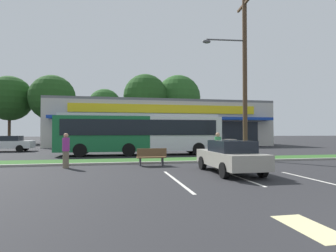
% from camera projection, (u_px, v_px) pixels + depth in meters
% --- Properties ---
extents(grass_median, '(56.00, 2.20, 0.12)m').
position_uv_depth(grass_median, '(209.00, 159.00, 17.98)').
color(grass_median, '#2D5B23').
rests_on(grass_median, ground_plane).
extents(curb_lip, '(56.00, 0.24, 0.12)m').
position_uv_depth(curb_lip, '(216.00, 161.00, 16.79)').
color(curb_lip, '#99968C').
rests_on(curb_lip, ground_plane).
extents(parking_stripe_0, '(0.12, 4.80, 0.01)m').
position_uv_depth(parking_stripe_0, '(176.00, 180.00, 10.44)').
color(parking_stripe_0, silver).
rests_on(parking_stripe_0, ground_plane).
extents(parking_stripe_1, '(0.12, 4.80, 0.01)m').
position_uv_depth(parking_stripe_1, '(235.00, 176.00, 11.55)').
color(parking_stripe_1, silver).
rests_on(parking_stripe_1, ground_plane).
extents(parking_stripe_2, '(0.12, 4.80, 0.01)m').
position_uv_depth(parking_stripe_2, '(321.00, 181.00, 10.30)').
color(parking_stripe_2, silver).
rests_on(parking_stripe_2, ground_plane).
extents(lot_arrow, '(0.70, 1.60, 0.01)m').
position_uv_depth(lot_arrow, '(310.00, 227.00, 5.29)').
color(lot_arrow, beige).
rests_on(lot_arrow, ground_plane).
extents(storefront_building, '(28.83, 12.22, 5.98)m').
position_uv_depth(storefront_building, '(159.00, 124.00, 39.13)').
color(storefront_building, '#BCB7AD').
rests_on(storefront_building, ground_plane).
extents(tree_far_left, '(7.27, 7.27, 10.98)m').
position_uv_depth(tree_far_left, '(10.00, 98.00, 45.21)').
color(tree_far_left, '#473323').
rests_on(tree_far_left, ground_plane).
extents(tree_left, '(7.32, 7.32, 11.05)m').
position_uv_depth(tree_left, '(52.00, 98.00, 44.90)').
color(tree_left, '#473323').
rests_on(tree_left, ground_plane).
extents(tree_mid_left, '(5.61, 5.61, 9.12)m').
position_uv_depth(tree_mid_left, '(105.00, 106.00, 46.88)').
color(tree_mid_left, '#473323').
rests_on(tree_mid_left, ground_plane).
extents(tree_mid, '(7.64, 7.64, 11.96)m').
position_uv_depth(tree_mid, '(145.00, 96.00, 48.56)').
color(tree_mid, '#473323').
rests_on(tree_mid, ground_plane).
extents(tree_mid_right, '(8.11, 8.11, 12.30)m').
position_uv_depth(tree_mid_right, '(178.00, 97.00, 51.10)').
color(tree_mid_right, '#473323').
rests_on(tree_mid_right, ground_plane).
extents(utility_pole, '(3.05, 2.40, 11.01)m').
position_uv_depth(utility_pole, '(243.00, 72.00, 18.44)').
color(utility_pole, '#4C3826').
rests_on(utility_pole, ground_plane).
extents(city_bus, '(12.93, 2.80, 3.25)m').
position_uv_depth(city_bus, '(140.00, 133.00, 22.24)').
color(city_bus, '#196638').
rests_on(city_bus, ground_plane).
extents(bus_stop_bench, '(1.60, 0.45, 0.95)m').
position_uv_depth(bus_stop_bench, '(152.00, 156.00, 15.05)').
color(bus_stop_bench, brown).
rests_on(bus_stop_bench, ground_plane).
extents(car_0, '(4.11, 2.00, 1.59)m').
position_uv_depth(car_0, '(215.00, 142.00, 29.89)').
color(car_0, '#9E998C').
rests_on(car_0, ground_plane).
extents(car_1, '(4.72, 1.97, 1.48)m').
position_uv_depth(car_1, '(6.00, 143.00, 26.06)').
color(car_1, silver).
rests_on(car_1, ground_plane).
extents(car_2, '(4.23, 1.94, 1.53)m').
position_uv_depth(car_2, '(118.00, 142.00, 27.76)').
color(car_2, slate).
rests_on(car_2, ground_plane).
extents(car_3, '(1.86, 4.35, 1.45)m').
position_uv_depth(car_3, '(230.00, 156.00, 12.34)').
color(car_3, '#9E998C').
rests_on(car_3, ground_plane).
extents(pedestrian_near_bench, '(0.36, 0.36, 1.81)m').
position_uv_depth(pedestrian_near_bench, '(218.00, 149.00, 15.47)').
color(pedestrian_near_bench, '#1E2338').
rests_on(pedestrian_near_bench, ground_plane).
extents(pedestrian_by_pole, '(0.36, 0.36, 1.78)m').
position_uv_depth(pedestrian_by_pole, '(66.00, 150.00, 14.09)').
color(pedestrian_by_pole, '#726651').
rests_on(pedestrian_by_pole, ground_plane).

